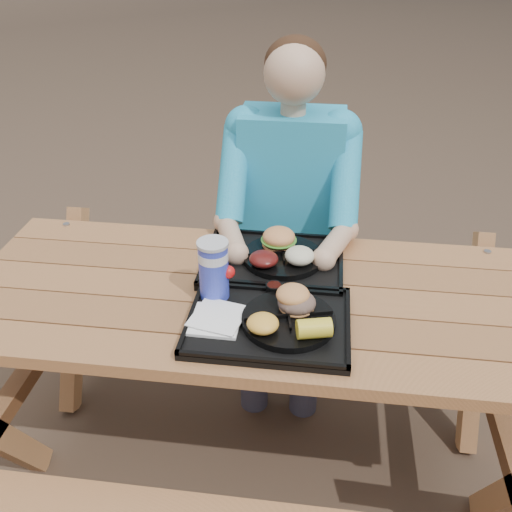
# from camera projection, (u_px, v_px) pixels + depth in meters

# --- Properties ---
(ground) EXTENTS (60.00, 60.00, 0.00)m
(ground) POSITION_uv_depth(u_px,v_px,m) (256.00, 456.00, 2.13)
(ground) COLOR #999999
(ground) RESTS_ON ground
(picnic_table) EXTENTS (1.80, 1.49, 0.75)m
(picnic_table) POSITION_uv_depth(u_px,v_px,m) (256.00, 383.00, 1.93)
(picnic_table) COLOR #999999
(picnic_table) RESTS_ON ground
(tray_near) EXTENTS (0.45, 0.35, 0.02)m
(tray_near) POSITION_uv_depth(u_px,v_px,m) (269.00, 323.00, 1.59)
(tray_near) COLOR black
(tray_near) RESTS_ON picnic_table
(tray_far) EXTENTS (0.45, 0.35, 0.02)m
(tray_far) POSITION_uv_depth(u_px,v_px,m) (273.00, 263.00, 1.86)
(tray_far) COLOR black
(tray_far) RESTS_ON picnic_table
(plate_near) EXTENTS (0.26, 0.26, 0.02)m
(plate_near) POSITION_uv_depth(u_px,v_px,m) (288.00, 320.00, 1.57)
(plate_near) COLOR black
(plate_near) RESTS_ON tray_near
(plate_far) EXTENTS (0.26, 0.26, 0.02)m
(plate_far) POSITION_uv_depth(u_px,v_px,m) (283.00, 257.00, 1.85)
(plate_far) COLOR black
(plate_far) RESTS_ON tray_far
(napkin_stack) EXTENTS (0.15, 0.15, 0.02)m
(napkin_stack) POSITION_uv_depth(u_px,v_px,m) (214.00, 319.00, 1.58)
(napkin_stack) COLOR white
(napkin_stack) RESTS_ON tray_near
(soda_cup) EXTENTS (0.09, 0.09, 0.17)m
(soda_cup) POSITION_uv_depth(u_px,v_px,m) (214.00, 271.00, 1.64)
(soda_cup) COLOR #1828B7
(soda_cup) RESTS_ON tray_near
(condiment_bbq) EXTENTS (0.05, 0.05, 0.03)m
(condiment_bbq) POSITION_uv_depth(u_px,v_px,m) (274.00, 289.00, 1.69)
(condiment_bbq) COLOR black
(condiment_bbq) RESTS_ON tray_near
(condiment_mustard) EXTENTS (0.05, 0.05, 0.03)m
(condiment_mustard) POSITION_uv_depth(u_px,v_px,m) (294.00, 291.00, 1.68)
(condiment_mustard) COLOR gold
(condiment_mustard) RESTS_ON tray_near
(sandwich) EXTENTS (0.10, 0.10, 0.10)m
(sandwich) POSITION_uv_depth(u_px,v_px,m) (297.00, 293.00, 1.57)
(sandwich) COLOR #E0904F
(sandwich) RESTS_ON plate_near
(mac_cheese) EXTENTS (0.09, 0.09, 0.04)m
(mac_cheese) POSITION_uv_depth(u_px,v_px,m) (263.00, 323.00, 1.51)
(mac_cheese) COLOR yellow
(mac_cheese) RESTS_ON plate_near
(corn_cob) EXTENTS (0.11, 0.11, 0.05)m
(corn_cob) POSITION_uv_depth(u_px,v_px,m) (314.00, 328.00, 1.48)
(corn_cob) COLOR yellow
(corn_cob) RESTS_ON plate_near
(cutlery_far) EXTENTS (0.08, 0.18, 0.01)m
(cutlery_far) POSITION_uv_depth(u_px,v_px,m) (220.00, 254.00, 1.88)
(cutlery_far) COLOR black
(cutlery_far) RESTS_ON tray_far
(burger) EXTENTS (0.11, 0.11, 0.10)m
(burger) POSITION_uv_depth(u_px,v_px,m) (279.00, 233.00, 1.87)
(burger) COLOR #E48F50
(burger) RESTS_ON plate_far
(baked_beans) EXTENTS (0.09, 0.09, 0.04)m
(baked_beans) POSITION_uv_depth(u_px,v_px,m) (264.00, 259.00, 1.78)
(baked_beans) COLOR #561311
(baked_beans) RESTS_ON plate_far
(potato_salad) EXTENTS (0.09, 0.09, 0.05)m
(potato_salad) POSITION_uv_depth(u_px,v_px,m) (300.00, 256.00, 1.79)
(potato_salad) COLOR beige
(potato_salad) RESTS_ON plate_far
(diner) EXTENTS (0.48, 0.84, 1.28)m
(diner) POSITION_uv_depth(u_px,v_px,m) (289.00, 234.00, 2.26)
(diner) COLOR teal
(diner) RESTS_ON ground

